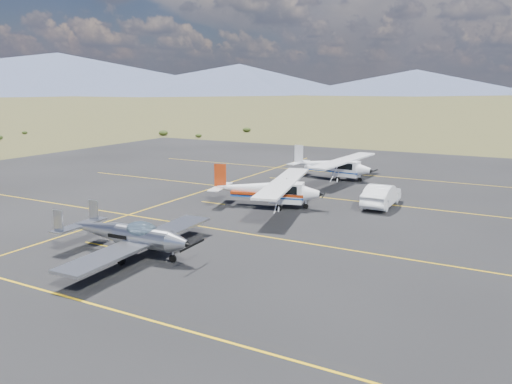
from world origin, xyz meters
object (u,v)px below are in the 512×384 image
Objects in this scene: aircraft_cessna at (268,189)px; aircraft_low_wing at (130,235)px; sedan at (381,195)px; aircraft_plain at (332,165)px.

aircraft_low_wing is at bearing -109.45° from aircraft_cessna.
sedan is at bearing 16.14° from aircraft_cessna.
aircraft_cessna is at bearing 29.84° from sedan.
aircraft_plain is at bearing -51.04° from sedan.
aircraft_low_wing is 12.39m from aircraft_cessna.
aircraft_low_wing is 18.19m from sedan.
aircraft_low_wing is 0.88× the size of aircraft_cessna.
aircraft_low_wing is 24.61m from aircraft_plain.
sedan is (8.26, 16.20, -0.25)m from aircraft_low_wing.
aircraft_plain reaches higher than sedan.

